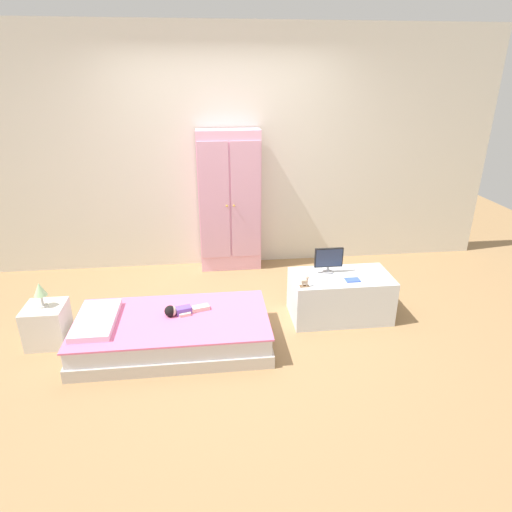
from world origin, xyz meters
TOP-DOWN VIEW (x-y plane):
  - ground_plane at (0.00, 0.00)m, footprint 10.00×10.00m
  - back_wall at (0.00, 1.57)m, footprint 6.40×0.05m
  - bed at (-0.55, -0.21)m, footprint 1.64×0.86m
  - pillow at (-1.17, -0.21)m, footprint 0.32×0.61m
  - doll at (-0.50, -0.15)m, footprint 0.39×0.18m
  - nightstand at (-1.64, -0.03)m, footprint 0.33×0.33m
  - table_lamp at (-1.64, -0.03)m, footprint 0.11×0.11m
  - wardrobe at (0.05, 1.40)m, footprint 0.71×0.29m
  - tv_stand at (1.02, 0.11)m, footprint 0.94×0.50m
  - tv_monitor at (0.91, 0.20)m, footprint 0.27×0.10m
  - rocking_horse_toy at (0.62, -0.07)m, footprint 0.08×0.04m
  - book_blue at (1.09, -0.00)m, footprint 0.13×0.09m

SIDE VIEW (x-z plane):
  - ground_plane at x=0.00m, z-range -0.02..0.00m
  - bed at x=-0.55m, z-range 0.00..0.27m
  - nightstand at x=-1.64m, z-range 0.00..0.36m
  - tv_stand at x=1.02m, z-range 0.00..0.43m
  - pillow at x=-1.17m, z-range 0.27..0.32m
  - doll at x=-0.50m, z-range 0.26..0.36m
  - book_blue at x=1.09m, z-range 0.43..0.44m
  - rocking_horse_toy at x=0.62m, z-range 0.43..0.53m
  - table_lamp at x=-1.64m, z-range 0.40..0.62m
  - tv_monitor at x=0.91m, z-range 0.45..0.70m
  - wardrobe at x=0.05m, z-range 0.00..1.63m
  - back_wall at x=0.00m, z-range 0.00..2.70m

